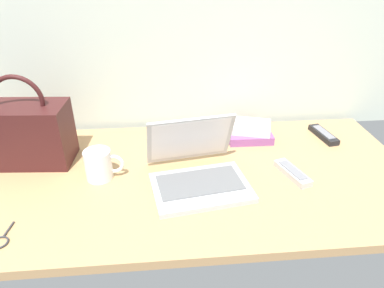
{
  "coord_description": "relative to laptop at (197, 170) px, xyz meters",
  "views": [
    {
      "loc": [
        -0.07,
        -1.01,
        0.72
      ],
      "look_at": [
        0.02,
        0.0,
        0.15
      ],
      "focal_mm": 32.78,
      "sensor_mm": 36.0,
      "label": 1
    }
  ],
  "objects": [
    {
      "name": "handbag",
      "position": [
        -0.59,
        0.18,
        0.07
      ],
      "size": [
        0.31,
        0.18,
        0.33
      ],
      "color": "#3F1919",
      "rests_on": "desk"
    },
    {
      "name": "coffee_mug",
      "position": [
        -0.33,
        0.05,
        0.01
      ],
      "size": [
        0.13,
        0.09,
        0.1
      ],
      "color": "white",
      "rests_on": "desk"
    },
    {
      "name": "desk",
      "position": [
        -0.03,
        0.04,
        -0.06
      ],
      "size": [
        1.6,
        0.76,
        0.03
      ],
      "color": "tan",
      "rests_on": "ground"
    },
    {
      "name": "remote_control_near",
      "position": [
        0.56,
        0.26,
        -0.03
      ],
      "size": [
        0.07,
        0.17,
        0.02
      ],
      "color": "black",
      "rests_on": "desk"
    },
    {
      "name": "remote_control_far",
      "position": [
        0.33,
        0.0,
        -0.03
      ],
      "size": [
        0.09,
        0.17,
        0.02
      ],
      "color": "#B7B7B7",
      "rests_on": "desk"
    },
    {
      "name": "laptop",
      "position": [
        0.0,
        0.0,
        0.0
      ],
      "size": [
        0.35,
        0.34,
        0.21
      ],
      "color": "#B2B5BA",
      "rests_on": "desk"
    },
    {
      "name": "book_stack",
      "position": [
        0.24,
        0.29,
        -0.02
      ],
      "size": [
        0.2,
        0.16,
        0.06
      ],
      "color": "#8C4C8C",
      "rests_on": "desk"
    }
  ]
}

